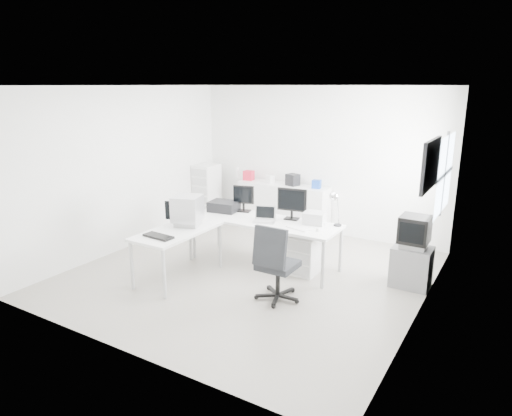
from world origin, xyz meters
The scene contains 30 objects.
floor centered at (0.00, 0.00, 0.00)m, with size 5.00×5.00×0.01m, color #B2AC9F.
ceiling centered at (0.00, 0.00, 2.80)m, with size 5.00×5.00×0.01m, color white.
back_wall centered at (0.00, 2.50, 1.40)m, with size 5.00×0.02×2.80m, color white.
left_wall centered at (-2.50, 0.00, 1.40)m, with size 0.02×5.00×2.80m, color white.
right_wall centered at (2.50, 0.00, 1.40)m, with size 0.02×5.00×2.80m, color white.
window centered at (2.48, 1.20, 1.60)m, with size 0.02×1.20×1.10m, color white, non-canonical shape.
wall_picture centered at (2.47, 0.10, 1.90)m, with size 0.04×0.90×0.60m, color black, non-canonical shape.
main_desk centered at (0.01, 0.44, 0.38)m, with size 2.40×0.80×0.75m, color white, non-canonical shape.
side_desk centered at (-0.84, -0.66, 0.38)m, with size 0.70×1.40×0.75m, color white, non-canonical shape.
drawer_pedestal centered at (0.71, 0.49, 0.30)m, with size 0.40×0.50×0.60m, color white.
inkjet_printer centered at (-0.84, 0.54, 0.83)m, with size 0.47×0.36×0.17m, color black.
lcd_monitor_small centered at (-0.54, 0.69, 0.97)m, with size 0.35×0.20×0.44m, color black, non-canonical shape.
lcd_monitor_large centered at (0.36, 0.69, 1.00)m, with size 0.47×0.19×0.49m, color black, non-canonical shape.
laptop centered at (0.06, 0.34, 0.86)m, with size 0.32×0.32×0.21m, color #B7B7BA, non-canonical shape.
white_keyboard centered at (0.66, 0.29, 0.76)m, with size 0.37×0.12×0.02m, color white.
white_mouse centered at (0.96, 0.34, 0.78)m, with size 0.06×0.06×0.06m, color white.
laser_printer centered at (0.76, 0.66, 0.84)m, with size 0.32×0.27×0.18m, color #AEAEAE.
desk_lamp centered at (1.11, 0.74, 0.99)m, with size 0.16×0.16×0.47m, color silver, non-canonical shape.
crt_monitor centered at (-0.84, -0.41, 0.96)m, with size 0.37×0.37×0.42m, color #B7B7BA, non-canonical shape.
black_keyboard centered at (-0.84, -1.06, 0.77)m, with size 0.45×0.18×0.03m, color black.
office_chair centered at (0.78, -0.53, 0.54)m, with size 0.62×0.62×1.08m, color #27292D, non-canonical shape.
tv_cabinet centered at (2.22, 0.83, 0.29)m, with size 0.54×0.44×0.58m, color slate.
crt_tv centered at (2.22, 0.83, 0.81)m, with size 0.50×0.48×0.45m, color black, non-canonical shape.
sideboard centered at (-0.60, 2.24, 0.46)m, with size 1.85×0.46×0.92m, color white.
clutter_box_a centered at (-1.40, 2.24, 1.02)m, with size 0.19×0.17×0.19m, color red.
clutter_box_b centered at (-0.90, 2.24, 1.00)m, with size 0.15×0.13×0.15m, color white.
clutter_box_c centered at (-0.40, 2.24, 1.04)m, with size 0.22×0.20×0.22m, color black.
clutter_box_d centered at (0.10, 2.24, 1.00)m, with size 0.16×0.14×0.16m, color #163F9E.
clutter_bottle centered at (-1.70, 2.28, 1.03)m, with size 0.07×0.07×0.22m, color white.
filing_cabinet centered at (-2.28, 1.99, 0.60)m, with size 0.42×0.50×1.20m, color white.
Camera 1 is at (3.43, -5.53, 2.81)m, focal length 32.00 mm.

